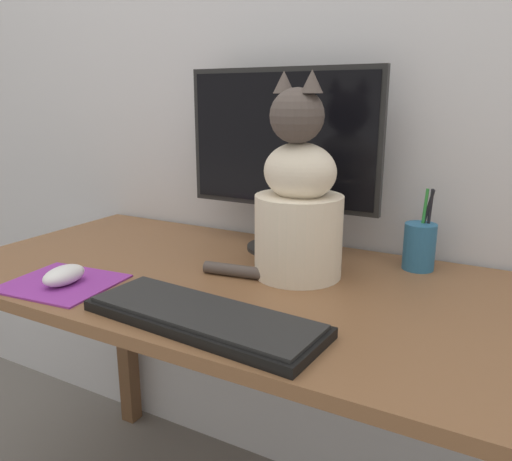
{
  "coord_description": "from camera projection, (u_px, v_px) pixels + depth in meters",
  "views": [
    {
      "loc": [
        0.48,
        -0.87,
        1.11
      ],
      "look_at": [
        0.04,
        -0.08,
        0.87
      ],
      "focal_mm": 35.0,
      "sensor_mm": 36.0,
      "label": 1
    }
  ],
  "objects": [
    {
      "name": "pen_cup",
      "position": [
        420.0,
        246.0,
        1.11
      ],
      "size": [
        0.07,
        0.07,
        0.18
      ],
      "color": "#286089",
      "rests_on": "desk"
    },
    {
      "name": "cat",
      "position": [
        298.0,
        204.0,
        1.04
      ],
      "size": [
        0.3,
        0.22,
        0.42
      ],
      "rotation": [
        0.0,
        0.0,
        -0.22
      ],
      "color": "beige",
      "rests_on": "desk"
    },
    {
      "name": "desk",
      "position": [
        255.0,
        324.0,
        1.08
      ],
      "size": [
        1.4,
        0.65,
        0.74
      ],
      "color": "brown",
      "rests_on": "ground_plane"
    },
    {
      "name": "mousepad_left",
      "position": [
        62.0,
        283.0,
        1.03
      ],
      "size": [
        0.23,
        0.21,
        0.0
      ],
      "rotation": [
        0.0,
        0.0,
        0.09
      ],
      "color": "purple",
      "rests_on": "desk"
    },
    {
      "name": "keyboard",
      "position": [
        203.0,
        317.0,
        0.85
      ],
      "size": [
        0.44,
        0.18,
        0.02
      ],
      "rotation": [
        0.0,
        0.0,
        -0.07
      ],
      "color": "black",
      "rests_on": "desk"
    },
    {
      "name": "wall_back",
      "position": [
        324.0,
        39.0,
        1.22
      ],
      "size": [
        7.0,
        0.04,
        2.5
      ],
      "color": "silver",
      "rests_on": "ground_plane"
    },
    {
      "name": "monitor",
      "position": [
        281.0,
        150.0,
        1.2
      ],
      "size": [
        0.49,
        0.17,
        0.44
      ],
      "color": "black",
      "rests_on": "desk"
    },
    {
      "name": "computer_mouse_left",
      "position": [
        64.0,
        275.0,
        1.01
      ],
      "size": [
        0.06,
        0.1,
        0.04
      ],
      "color": "white",
      "rests_on": "mousepad_left"
    }
  ]
}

